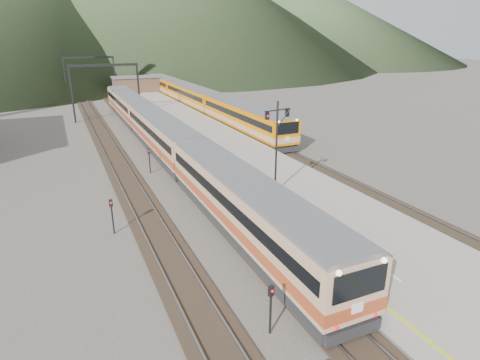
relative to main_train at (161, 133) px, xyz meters
name	(u,v)px	position (x,y,z in m)	size (l,w,h in m)	color
track_main	(151,140)	(0.00, 5.60, -2.01)	(2.60, 200.00, 0.23)	black
track_far	(107,144)	(-5.00, 5.60, -2.01)	(2.60, 200.00, 0.23)	black
track_second	(239,131)	(11.50, 5.60, -2.01)	(2.60, 200.00, 0.23)	black
platform	(201,135)	(5.60, 3.60, -1.58)	(8.00, 100.00, 1.00)	gray
gantry_near	(105,81)	(-2.85, 20.60, 3.51)	(9.55, 0.25, 8.00)	black
gantry_far	(90,69)	(-2.85, 45.60, 3.51)	(9.55, 0.25, 8.00)	black
station_shed	(136,84)	(5.60, 43.60, 0.49)	(9.40, 4.40, 3.10)	brown
hill_c	(275,12)	(110.00, 175.60, 22.92)	(160.00, 160.00, 50.00)	#2B4024
main_train	(161,133)	(0.00, 0.00, 0.00)	(3.02, 62.00, 3.69)	tan
second_train	(192,96)	(11.50, 25.33, 0.04)	(3.09, 63.36, 3.77)	#D57200
signal_mast	(277,138)	(4.02, -17.29, 2.92)	(2.17, 0.60, 6.52)	black
short_signal_a	(271,303)	(-2.72, -29.07, -0.61)	(0.26, 0.23, 2.27)	black
short_signal_b	(149,157)	(-2.69, -6.38, -0.61)	(0.25, 0.21, 2.27)	black
short_signal_c	(112,212)	(-7.34, -17.20, -0.61)	(0.24, 0.19, 2.27)	black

